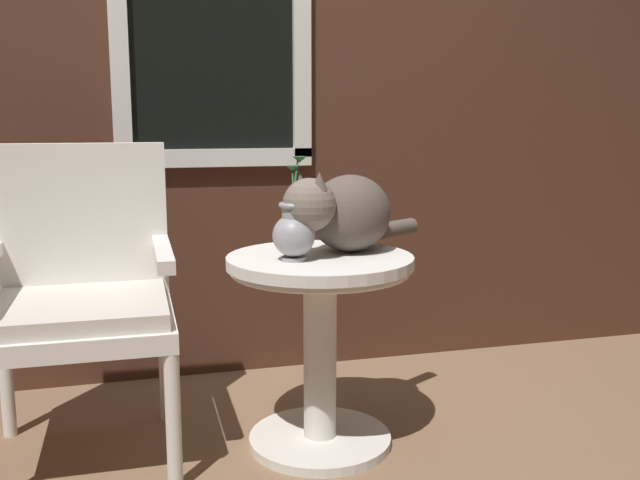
% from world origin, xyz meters
% --- Properties ---
extents(ground_plane, '(6.00, 6.00, 0.00)m').
position_xyz_m(ground_plane, '(0.00, 0.00, 0.00)').
color(ground_plane, '#7F6047').
extents(back_wall, '(4.00, 0.07, 2.60)m').
position_xyz_m(back_wall, '(-0.00, 0.84, 1.30)').
color(back_wall, '#47281C').
rests_on(back_wall, ground_plane).
extents(wicker_side_table, '(0.59, 0.59, 0.63)m').
position_xyz_m(wicker_side_table, '(0.09, 0.08, 0.43)').
color(wicker_side_table, silver).
rests_on(wicker_side_table, ground_plane).
extents(wicker_chair, '(0.56, 0.54, 0.97)m').
position_xyz_m(wicker_chair, '(-0.65, 0.23, 0.53)').
color(wicker_chair, silver).
rests_on(wicker_chair, ground_plane).
extents(cat, '(0.53, 0.36, 0.27)m').
position_xyz_m(cat, '(0.17, 0.11, 0.76)').
color(cat, brown).
rests_on(cat, wicker_side_table).
extents(pewter_vase_with_ivy, '(0.13, 0.13, 0.31)m').
position_xyz_m(pewter_vase_with_ivy, '(-0.01, 0.03, 0.72)').
color(pewter_vase_with_ivy, '#99999E').
rests_on(pewter_vase_with_ivy, wicker_side_table).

